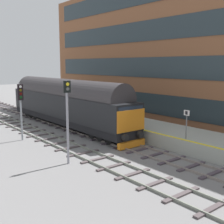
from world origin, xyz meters
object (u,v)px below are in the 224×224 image
(diesel_locomotive, at_px, (66,102))
(platform_number_sign, at_px, (187,120))
(signal_post_mid, at_px, (21,104))
(signal_post_near, at_px, (67,114))
(waiting_passenger, at_px, (106,106))

(diesel_locomotive, distance_m, platform_number_sign, 12.86)
(signal_post_mid, xyz_separation_m, platform_number_sign, (7.46, -10.38, -0.64))
(signal_post_mid, height_order, platform_number_sign, signal_post_mid)
(signal_post_near, bearing_deg, waiting_passenger, 40.50)
(platform_number_sign, xyz_separation_m, waiting_passenger, (1.02, 10.36, -0.33))
(signal_post_near, distance_m, waiting_passenger, 11.21)
(diesel_locomotive, relative_size, signal_post_near, 3.76)
(signal_post_mid, relative_size, platform_number_sign, 2.29)
(platform_number_sign, bearing_deg, signal_post_near, 157.32)
(diesel_locomotive, distance_m, signal_post_mid, 5.88)
(signal_post_near, xyz_separation_m, platform_number_sign, (7.46, -3.12, -0.82))
(diesel_locomotive, relative_size, waiting_passenger, 11.70)
(signal_post_mid, bearing_deg, platform_number_sign, -54.28)
(platform_number_sign, bearing_deg, waiting_passenger, 84.39)
(waiting_passenger, bearing_deg, diesel_locomotive, 52.82)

